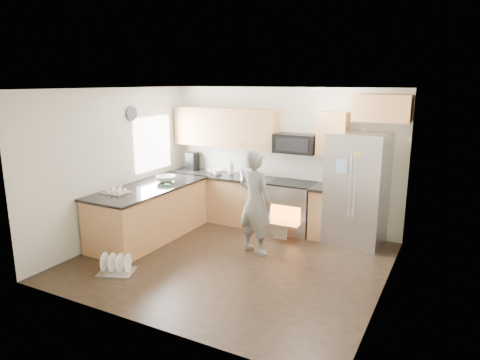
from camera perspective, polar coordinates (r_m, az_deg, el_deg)
The scene contains 8 objects.
ground at distance 6.71m, azimuth -1.32°, elevation -10.73°, with size 4.50×4.50×0.00m, color black.
room_shell at distance 6.26m, azimuth -1.63°, elevation 3.57°, with size 4.54×4.04×2.62m.
back_cabinet_run at distance 8.15m, azimuth 0.99°, elevation 0.72°, with size 4.45×0.64×2.50m.
peninsula at distance 7.68m, azimuth -11.94°, elevation -4.20°, with size 0.96×2.36×1.03m.
stove_range at distance 7.80m, azimuth 6.97°, elevation -2.12°, with size 0.76×0.97×1.79m.
refrigerator at distance 7.40m, azimuth 15.31°, elevation -1.18°, with size 0.98×0.80×1.89m.
person at distance 6.76m, azimuth 2.02°, elevation -2.94°, with size 0.62×0.40×1.69m, color gray.
dish_rack at distance 6.53m, azimuth -16.14°, elevation -11.18°, with size 0.60×0.54×0.30m.
Camera 1 is at (2.99, -5.36, 2.71)m, focal length 32.00 mm.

